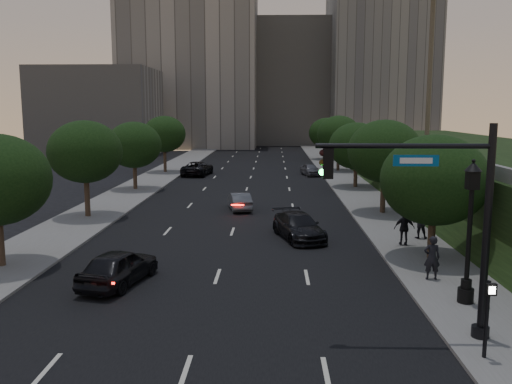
{
  "coord_description": "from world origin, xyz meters",
  "views": [
    {
      "loc": [
        2.47,
        -18.3,
        7.4
      ],
      "look_at": [
        1.68,
        6.66,
        3.6
      ],
      "focal_mm": 38.0,
      "sensor_mm": 36.0,
      "label": 1
    }
  ],
  "objects_px": {
    "street_lamp": "(469,239)",
    "pedestrian_c": "(404,228)",
    "sedan_near_left": "(119,267)",
    "sedan_far_right": "(310,170)",
    "traffic_signal_mast": "(452,230)",
    "sedan_near_right": "(299,226)",
    "pedestrian_a": "(432,258)",
    "sedan_far_left": "(198,168)",
    "pedestrian_b": "(420,223)",
    "sedan_mid_left": "(239,201)"
  },
  "relations": [
    {
      "from": "street_lamp",
      "to": "sedan_far_right",
      "type": "height_order",
      "value": "street_lamp"
    },
    {
      "from": "street_lamp",
      "to": "sedan_near_left",
      "type": "bearing_deg",
      "value": 171.33
    },
    {
      "from": "traffic_signal_mast",
      "to": "sedan_mid_left",
      "type": "relative_size",
      "value": 1.74
    },
    {
      "from": "pedestrian_a",
      "to": "pedestrian_b",
      "type": "height_order",
      "value": "pedestrian_a"
    },
    {
      "from": "street_lamp",
      "to": "sedan_near_left",
      "type": "height_order",
      "value": "street_lamp"
    },
    {
      "from": "sedan_near_left",
      "to": "pedestrian_b",
      "type": "distance_m",
      "value": 17.1
    },
    {
      "from": "pedestrian_b",
      "to": "street_lamp",
      "type": "bearing_deg",
      "value": 93.39
    },
    {
      "from": "street_lamp",
      "to": "pedestrian_c",
      "type": "distance_m",
      "value": 8.97
    },
    {
      "from": "sedan_mid_left",
      "to": "sedan_far_right",
      "type": "relative_size",
      "value": 1.0
    },
    {
      "from": "pedestrian_a",
      "to": "pedestrian_c",
      "type": "relative_size",
      "value": 1.02
    },
    {
      "from": "street_lamp",
      "to": "sedan_near_right",
      "type": "xyz_separation_m",
      "value": [
        -5.85,
        10.66,
        -1.9
      ]
    },
    {
      "from": "sedan_near_left",
      "to": "pedestrian_b",
      "type": "bearing_deg",
      "value": -137.35
    },
    {
      "from": "sedan_far_left",
      "to": "pedestrian_c",
      "type": "distance_m",
      "value": 35.74
    },
    {
      "from": "street_lamp",
      "to": "sedan_far_right",
      "type": "bearing_deg",
      "value": 94.33
    },
    {
      "from": "traffic_signal_mast",
      "to": "sedan_far_left",
      "type": "distance_m",
      "value": 46.44
    },
    {
      "from": "traffic_signal_mast",
      "to": "pedestrian_a",
      "type": "height_order",
      "value": "traffic_signal_mast"
    },
    {
      "from": "traffic_signal_mast",
      "to": "sedan_far_left",
      "type": "bearing_deg",
      "value": 107.85
    },
    {
      "from": "traffic_signal_mast",
      "to": "sedan_far_right",
      "type": "bearing_deg",
      "value": 91.8
    },
    {
      "from": "sedan_far_left",
      "to": "traffic_signal_mast",
      "type": "bearing_deg",
      "value": 114.89
    },
    {
      "from": "sedan_near_left",
      "to": "sedan_near_right",
      "type": "xyz_separation_m",
      "value": [
        8.05,
        8.54,
        -0.04
      ]
    },
    {
      "from": "sedan_near_right",
      "to": "pedestrian_c",
      "type": "distance_m",
      "value": 5.92
    },
    {
      "from": "pedestrian_b",
      "to": "sedan_mid_left",
      "type": "bearing_deg",
      "value": -31.36
    },
    {
      "from": "pedestrian_a",
      "to": "sedan_near_right",
      "type": "bearing_deg",
      "value": -53.33
    },
    {
      "from": "sedan_near_right",
      "to": "pedestrian_c",
      "type": "height_order",
      "value": "pedestrian_c"
    },
    {
      "from": "sedan_near_left",
      "to": "pedestrian_c",
      "type": "distance_m",
      "value": 15.23
    },
    {
      "from": "pedestrian_b",
      "to": "pedestrian_c",
      "type": "bearing_deg",
      "value": 60.92
    },
    {
      "from": "sedan_far_right",
      "to": "pedestrian_a",
      "type": "xyz_separation_m",
      "value": [
        2.63,
        -38.28,
        0.42
      ]
    },
    {
      "from": "sedan_near_left",
      "to": "sedan_far_right",
      "type": "height_order",
      "value": "sedan_near_left"
    },
    {
      "from": "street_lamp",
      "to": "sedan_far_left",
      "type": "height_order",
      "value": "street_lamp"
    },
    {
      "from": "traffic_signal_mast",
      "to": "sedan_near_right",
      "type": "distance_m",
      "value": 14.74
    },
    {
      "from": "sedan_far_left",
      "to": "sedan_far_right",
      "type": "relative_size",
      "value": 1.43
    },
    {
      "from": "sedan_far_right",
      "to": "pedestrian_b",
      "type": "bearing_deg",
      "value": -94.54
    },
    {
      "from": "sedan_far_right",
      "to": "pedestrian_b",
      "type": "xyz_separation_m",
      "value": [
        4.14,
        -30.68,
        0.35
      ]
    },
    {
      "from": "sedan_mid_left",
      "to": "pedestrian_b",
      "type": "xyz_separation_m",
      "value": [
        10.86,
        -9.23,
        0.38
      ]
    },
    {
      "from": "sedan_near_left",
      "to": "pedestrian_b",
      "type": "height_order",
      "value": "pedestrian_b"
    },
    {
      "from": "pedestrian_a",
      "to": "pedestrian_b",
      "type": "relative_size",
      "value": 1.07
    },
    {
      "from": "sedan_near_right",
      "to": "sedan_far_right",
      "type": "xyz_separation_m",
      "value": [
        2.74,
        30.46,
        -0.05
      ]
    },
    {
      "from": "street_lamp",
      "to": "pedestrian_c",
      "type": "height_order",
      "value": "street_lamp"
    },
    {
      "from": "sedan_near_left",
      "to": "pedestrian_c",
      "type": "height_order",
      "value": "pedestrian_c"
    },
    {
      "from": "street_lamp",
      "to": "pedestrian_a",
      "type": "distance_m",
      "value": 3.26
    },
    {
      "from": "sedan_near_left",
      "to": "pedestrian_c",
      "type": "bearing_deg",
      "value": -140.33
    },
    {
      "from": "sedan_mid_left",
      "to": "pedestrian_a",
      "type": "relative_size",
      "value": 2.1
    },
    {
      "from": "traffic_signal_mast",
      "to": "pedestrian_c",
      "type": "xyz_separation_m",
      "value": [
        1.49,
        12.02,
        -2.59
      ]
    },
    {
      "from": "sedan_mid_left",
      "to": "pedestrian_b",
      "type": "bearing_deg",
      "value": 127.99
    },
    {
      "from": "traffic_signal_mast",
      "to": "pedestrian_b",
      "type": "distance_m",
      "value": 14.15
    },
    {
      "from": "sedan_far_left",
      "to": "pedestrian_c",
      "type": "bearing_deg",
      "value": 123.1
    },
    {
      "from": "sedan_near_left",
      "to": "pedestrian_b",
      "type": "xyz_separation_m",
      "value": [
        14.93,
        8.33,
        0.26
      ]
    },
    {
      "from": "traffic_signal_mast",
      "to": "sedan_far_left",
      "type": "xyz_separation_m",
      "value": [
        -14.21,
        44.12,
        -2.87
      ]
    },
    {
      "from": "sedan_near_right",
      "to": "pedestrian_a",
      "type": "bearing_deg",
      "value": -71.75
    },
    {
      "from": "pedestrian_a",
      "to": "pedestrian_b",
      "type": "bearing_deg",
      "value": -99.04
    }
  ]
}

